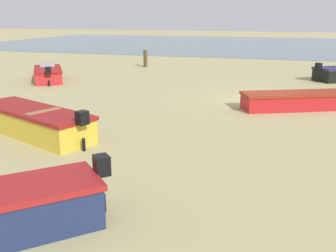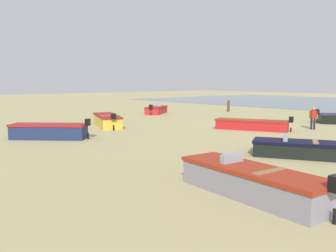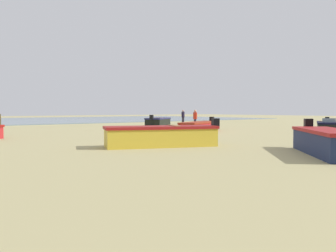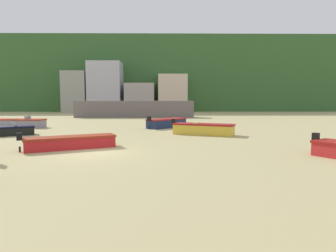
# 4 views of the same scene
# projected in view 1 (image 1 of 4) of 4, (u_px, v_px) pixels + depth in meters

# --- Properties ---
(ground_plane) EXTENTS (160.00, 160.00, 0.00)m
(ground_plane) POSITION_uv_depth(u_px,v_px,m) (262.00, 100.00, 18.50)
(ground_plane) COLOR tan
(tidal_water) EXTENTS (80.00, 36.00, 0.06)m
(tidal_water) POSITION_uv_depth(u_px,v_px,m) (282.00, 45.00, 51.60)
(tidal_water) COLOR slate
(tidal_water) RESTS_ON ground
(boat_red_2) EXTENTS (5.18, 3.29, 1.05)m
(boat_red_2) POSITION_uv_depth(u_px,v_px,m) (302.00, 100.00, 16.72)
(boat_red_2) COLOR red
(boat_red_2) RESTS_ON ground
(boat_yellow_4) EXTENTS (5.09, 3.22, 1.21)m
(boat_yellow_4) POSITION_uv_depth(u_px,v_px,m) (34.00, 122.00, 13.07)
(boat_yellow_4) COLOR gold
(boat_yellow_4) RESTS_ON ground
(boat_red_6) EXTENTS (3.43, 4.00, 1.09)m
(boat_red_6) POSITION_uv_depth(u_px,v_px,m) (48.00, 74.00, 23.87)
(boat_red_6) COLOR red
(boat_red_6) RESTS_ON ground
(mooring_post_near_water) EXTENTS (0.29, 0.29, 1.28)m
(mooring_post_near_water) POSITION_uv_depth(u_px,v_px,m) (145.00, 59.00, 30.12)
(mooring_post_near_water) COLOR #473B21
(mooring_post_near_water) RESTS_ON ground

